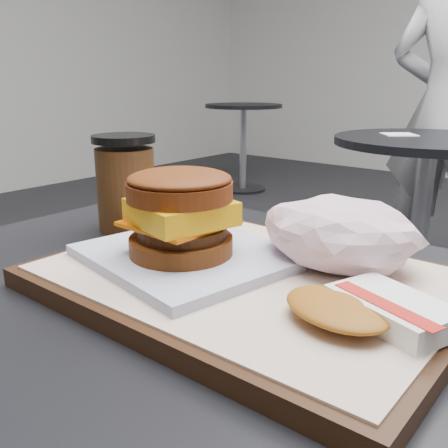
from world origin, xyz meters
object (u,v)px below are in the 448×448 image
(crumpled_wrapper, at_px, (340,233))
(coffee_cup, at_px, (126,185))
(serving_tray, at_px, (249,281))
(neighbor_table, at_px, (424,189))
(breakfast_sandwich, at_px, (183,224))
(hash_brown, at_px, (367,309))

(crumpled_wrapper, relative_size, coffee_cup, 1.20)
(serving_tray, relative_size, crumpled_wrapper, 2.54)
(coffee_cup, xyz_separation_m, neighbor_table, (-0.09, 1.54, -0.28))
(serving_tray, bearing_deg, coffee_cup, 166.07)
(breakfast_sandwich, height_order, coffee_cup, coffee_cup)
(hash_brown, xyz_separation_m, coffee_cup, (-0.37, 0.09, 0.03))
(serving_tray, bearing_deg, breakfast_sandwich, -161.96)
(hash_brown, bearing_deg, serving_tray, 168.64)
(hash_brown, height_order, neighbor_table, hash_brown)
(breakfast_sandwich, relative_size, hash_brown, 1.65)
(hash_brown, xyz_separation_m, crumpled_wrapper, (-0.07, 0.09, 0.02))
(breakfast_sandwich, xyz_separation_m, crumpled_wrapper, (0.12, 0.09, -0.01))
(hash_brown, bearing_deg, crumpled_wrapper, 127.20)
(breakfast_sandwich, relative_size, coffee_cup, 1.75)
(serving_tray, bearing_deg, crumpled_wrapper, 49.19)
(crumpled_wrapper, height_order, neighbor_table, crumpled_wrapper)
(serving_tray, relative_size, breakfast_sandwich, 1.75)
(hash_brown, distance_m, neighbor_table, 1.71)
(crumpled_wrapper, bearing_deg, hash_brown, -52.80)
(coffee_cup, distance_m, neighbor_table, 1.56)
(coffee_cup, relative_size, neighbor_table, 0.17)
(serving_tray, distance_m, crumpled_wrapper, 0.10)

